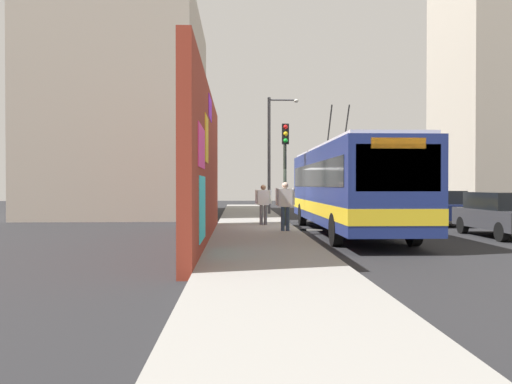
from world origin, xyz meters
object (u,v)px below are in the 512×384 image
(parked_car_white, at_px, (373,200))
(pedestrian_midblock, at_px, (263,201))
(parked_car_navy, at_px, (437,207))
(pedestrian_at_curb, at_px, (285,202))
(parked_car_dark_gray, at_px, (502,214))
(city_bus, at_px, (347,185))
(parked_car_red, at_px, (398,203))
(street_lamp, at_px, (272,147))
(traffic_light, at_px, (285,157))

(parked_car_white, bearing_deg, pedestrian_midblock, 148.18)
(parked_car_navy, distance_m, pedestrian_at_curb, 8.96)
(parked_car_navy, bearing_deg, parked_car_dark_gray, 180.00)
(city_bus, xyz_separation_m, parked_car_white, (15.74, -5.20, -0.99))
(parked_car_red, height_order, street_lamp, street_lamp)
(pedestrian_at_curb, xyz_separation_m, traffic_light, (2.38, -0.22, 1.78))
(parked_car_navy, xyz_separation_m, street_lamp, (6.70, 7.25, 3.25))
(parked_car_white, distance_m, traffic_light, 15.74)
(parked_car_dark_gray, distance_m, pedestrian_midblock, 9.14)
(pedestrian_midblock, bearing_deg, parked_car_dark_gray, -115.77)
(parked_car_red, relative_size, parked_car_white, 0.91)
(pedestrian_at_curb, relative_size, traffic_light, 0.42)
(parked_car_dark_gray, distance_m, street_lamp, 14.89)
(parked_car_red, bearing_deg, traffic_light, 138.09)
(city_bus, distance_m, parked_car_navy, 6.87)
(parked_car_dark_gray, distance_m, parked_car_white, 17.24)
(street_lamp, bearing_deg, traffic_light, 179.37)
(parked_car_red, xyz_separation_m, traffic_light, (-8.19, 7.35, 2.17))
(traffic_light, bearing_deg, pedestrian_midblock, 61.08)
(city_bus, height_order, parked_car_white, city_bus)
(parked_car_dark_gray, height_order, parked_car_white, same)
(parked_car_red, distance_m, street_lamp, 8.00)
(pedestrian_midblock, relative_size, traffic_light, 0.40)
(parked_car_red, relative_size, street_lamp, 0.60)
(parked_car_dark_gray, xyz_separation_m, parked_car_red, (11.68, -0.00, -0.00))
(parked_car_navy, xyz_separation_m, pedestrian_at_curb, (-4.77, 7.57, 0.38))
(pedestrian_midblock, height_order, street_lamp, street_lamp)
(parked_car_dark_gray, distance_m, parked_car_navy, 5.88)
(parked_car_navy, height_order, parked_car_white, same)
(parked_car_navy, relative_size, pedestrian_midblock, 2.64)
(parked_car_red, bearing_deg, pedestrian_at_curb, 144.38)
(city_bus, xyz_separation_m, traffic_light, (1.99, 2.15, 1.17))
(parked_car_navy, bearing_deg, traffic_light, 108.05)
(parked_car_dark_gray, xyz_separation_m, traffic_light, (3.49, 7.35, 2.17))
(pedestrian_at_curb, height_order, traffic_light, traffic_light)
(parked_car_red, height_order, pedestrian_at_curb, pedestrian_at_curb)
(city_bus, relative_size, parked_car_white, 2.75)
(parked_car_dark_gray, distance_m, traffic_light, 8.42)
(traffic_light, relative_size, street_lamp, 0.62)
(city_bus, relative_size, parked_car_navy, 2.77)
(pedestrian_midblock, xyz_separation_m, pedestrian_at_curb, (-2.86, -0.66, 0.06))
(pedestrian_at_curb, distance_m, street_lamp, 11.83)
(parked_car_white, bearing_deg, parked_car_navy, 180.00)
(parked_car_dark_gray, relative_size, parked_car_white, 0.96)
(pedestrian_at_curb, bearing_deg, parked_car_dark_gray, -98.35)
(city_bus, height_order, pedestrian_at_curb, city_bus)
(pedestrian_at_curb, relative_size, street_lamp, 0.26)
(pedestrian_at_curb, bearing_deg, city_bus, -80.67)
(parked_car_white, xyz_separation_m, pedestrian_at_curb, (-16.13, 7.57, 0.38))
(parked_car_navy, height_order, traffic_light, traffic_light)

